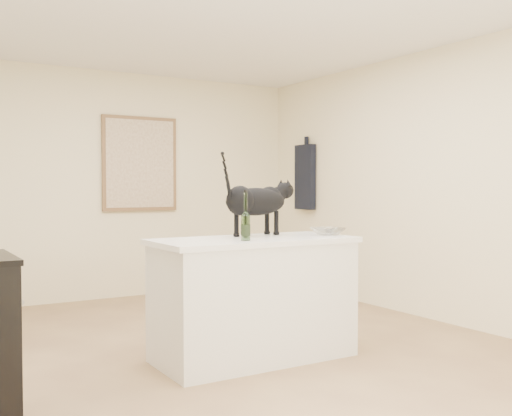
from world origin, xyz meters
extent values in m
plane|color=tan|center=(0.00, 0.00, 0.00)|extent=(5.50, 5.50, 0.00)
plane|color=white|center=(0.00, 0.00, 2.60)|extent=(5.50, 5.50, 0.00)
plane|color=beige|center=(0.00, 2.75, 1.30)|extent=(4.50, 0.00, 4.50)
plane|color=beige|center=(2.25, 0.00, 1.30)|extent=(0.00, 5.50, 5.50)
cube|color=white|center=(0.10, -0.20, 0.43)|extent=(1.44, 0.67, 0.86)
cube|color=white|center=(0.10, -0.20, 0.88)|extent=(1.50, 0.70, 0.04)
cube|color=brown|center=(0.30, 2.72, 1.55)|extent=(0.90, 0.03, 1.10)
cube|color=beige|center=(0.30, 2.70, 1.55)|extent=(0.82, 0.00, 1.02)
cube|color=black|center=(2.19, 2.05, 1.40)|extent=(0.08, 0.34, 0.80)
cylinder|color=#264F1F|center=(-0.06, -0.35, 1.06)|extent=(0.08, 0.08, 0.31)
imported|color=silver|center=(0.73, -0.28, 0.93)|extent=(0.25, 0.25, 0.06)
camera|label=1|loc=(-2.18, -4.01, 1.28)|focal=42.25mm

